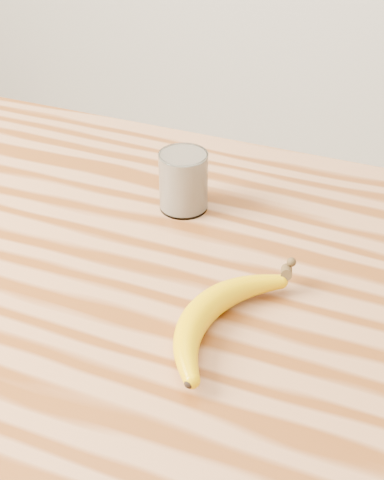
% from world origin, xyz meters
% --- Properties ---
extents(table, '(1.20, 0.80, 0.90)m').
position_xyz_m(table, '(0.00, 0.00, 0.77)').
color(table, '#A86F46').
rests_on(table, ground).
extents(smoothie_glass, '(0.07, 0.07, 0.09)m').
position_xyz_m(smoothie_glass, '(0.06, 0.16, 0.95)').
color(smoothie_glass, white).
rests_on(smoothie_glass, table).
extents(banana, '(0.17, 0.32, 0.04)m').
position_xyz_m(banana, '(0.18, -0.07, 0.92)').
color(banana, '#DDA400').
rests_on(banana, table).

